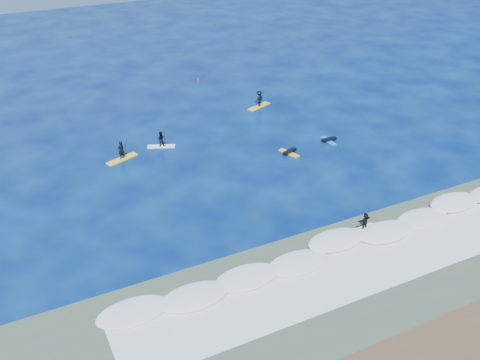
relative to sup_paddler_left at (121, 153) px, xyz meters
name	(u,v)px	position (x,y,z in m)	size (l,w,h in m)	color
ground	(264,187)	(9.96, -10.69, -0.71)	(160.00, 160.00, 0.00)	#030D3F
wet_sand_strip	(440,358)	(9.96, -32.19, -0.71)	(90.00, 5.00, 0.08)	#4B3223
shallow_water	(361,281)	(9.96, -24.69, -0.71)	(90.00, 13.00, 0.01)	#3B513F
breaking_wave	(328,249)	(9.96, -20.69, -0.71)	(40.00, 6.00, 0.30)	white
whitewater	(352,272)	(9.96, -23.69, -0.71)	(34.00, 5.00, 0.02)	silver
sup_paddler_left	(121,153)	(0.00, 0.00, 0.00)	(3.34, 1.90, 2.29)	yellow
sup_paddler_center	(161,140)	(4.32, 0.92, 0.01)	(2.82, 1.72, 1.95)	white
sup_paddler_right	(259,100)	(18.23, 5.84, 0.19)	(3.37, 2.02, 2.32)	yellow
prone_paddler_near	(289,152)	(15.26, -6.13, -0.55)	(1.81, 2.39, 0.48)	yellow
prone_paddler_far	(328,140)	(20.36, -5.56, -0.55)	(1.80, 2.27, 0.47)	blue
wave_surfer	(365,222)	(13.81, -20.00, 0.11)	(2.07, 0.79, 1.46)	white
marker_buoy	(198,80)	(14.97, 16.91, -0.43)	(0.27, 0.27, 0.64)	red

